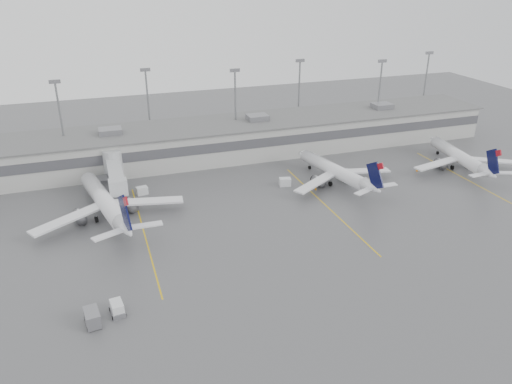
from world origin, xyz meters
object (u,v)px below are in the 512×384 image
object	(u,v)px
jet_mid_left	(106,203)
jet_far_right	(460,157)
baggage_tug	(117,309)
jet_mid_right	(337,171)

from	to	relation	value
jet_mid_left	jet_far_right	distance (m)	78.45
jet_mid_left	baggage_tug	world-z (taller)	jet_mid_left
jet_mid_left	jet_mid_right	distance (m)	47.54
jet_mid_left	jet_mid_right	bearing A→B (deg)	-10.50
baggage_tug	jet_mid_left	bearing A→B (deg)	81.75
jet_mid_left	baggage_tug	xyz separation A→B (m)	(-0.53, -29.28, -2.45)
jet_far_right	baggage_tug	world-z (taller)	jet_far_right
jet_mid_left	baggage_tug	size ratio (longest dim) A/B	10.28
jet_mid_left	jet_far_right	size ratio (longest dim) A/B	1.12
jet_far_right	jet_mid_right	bearing A→B (deg)	-173.87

